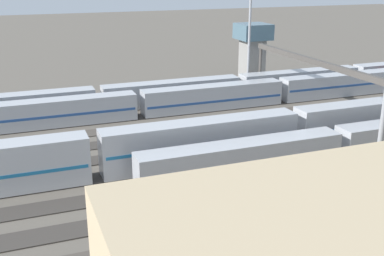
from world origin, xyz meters
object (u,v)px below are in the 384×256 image
train_on_track_0 (172,92)px  control_tower (252,47)px  train_on_track_1 (201,98)px  signal_gantry (340,74)px  train_on_track_5 (294,130)px

train_on_track_0 → control_tower: bearing=-150.5°
train_on_track_0 → train_on_track_1: train_on_track_1 is taller
train_on_track_1 → control_tower: control_tower is taller
train_on_track_0 → control_tower: (-20.51, -11.59, 4.58)m
signal_gantry → control_tower: 31.79m
train_on_track_5 → train_on_track_0: train_on_track_5 is taller
control_tower → signal_gantry: bearing=84.0°
train_on_track_1 → signal_gantry: bearing=133.4°
train_on_track_5 → control_tower: 39.12m
train_on_track_1 → signal_gantry: signal_gantry is taller
train_on_track_5 → control_tower: bearing=-109.9°
train_on_track_5 → train_on_track_1: size_ratio=0.83×
train_on_track_0 → train_on_track_1: (-2.97, 5.00, 0.04)m
control_tower → train_on_track_0: bearing=29.5°
train_on_track_1 → control_tower: 24.57m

